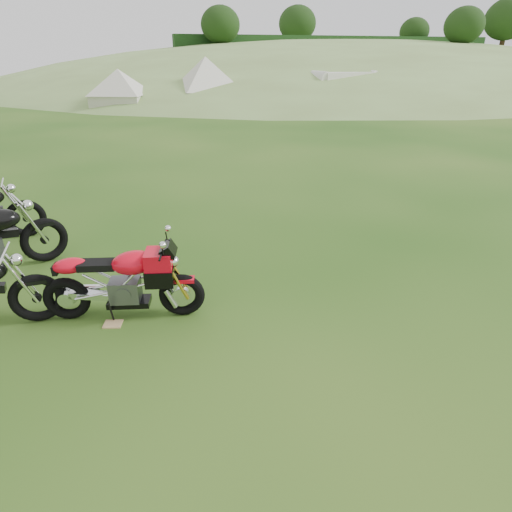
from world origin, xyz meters
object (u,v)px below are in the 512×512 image
object	(u,v)px
plywood_board	(113,324)
tent_mid	(206,82)
caravan	(343,89)
tent_left	(120,87)
sport_motorcycle	(122,277)

from	to	relation	value
plywood_board	tent_mid	distance (m)	21.82
caravan	tent_left	bearing A→B (deg)	164.51
tent_mid	tent_left	bearing A→B (deg)	171.24
plywood_board	caravan	xyz separation A→B (m)	(13.71, 18.87, 0.93)
sport_motorcycle	plywood_board	size ratio (longest dim) A/B	8.61
caravan	tent_mid	bearing A→B (deg)	160.38
sport_motorcycle	tent_left	bearing A→B (deg)	102.35
sport_motorcycle	plywood_board	bearing A→B (deg)	-126.87
plywood_board	tent_left	distance (m)	21.31
sport_motorcycle	caravan	world-z (taller)	caravan
plywood_board	tent_mid	xyz separation A→B (m)	(6.09, 20.91, 1.32)
tent_left	tent_mid	distance (m)	4.74
sport_motorcycle	tent_left	distance (m)	21.14
tent_mid	caravan	bearing A→B (deg)	-19.77
plywood_board	tent_mid	bearing A→B (deg)	73.75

